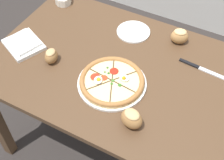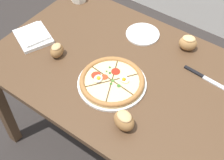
# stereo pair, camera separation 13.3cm
# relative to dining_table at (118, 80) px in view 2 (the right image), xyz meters

# --- Properties ---
(ground_plane) EXTENTS (12.00, 12.00, 0.00)m
(ground_plane) POSITION_rel_dining_table_xyz_m (0.00, 0.00, -0.66)
(ground_plane) COLOR #2D2826
(dining_table) EXTENTS (1.28, 0.88, 0.77)m
(dining_table) POSITION_rel_dining_table_xyz_m (0.00, 0.00, 0.00)
(dining_table) COLOR #513823
(dining_table) RESTS_ON ground_plane
(pizza) EXTENTS (0.34, 0.34, 0.05)m
(pizza) POSITION_rel_dining_table_xyz_m (0.04, -0.12, 0.13)
(pizza) COLOR white
(pizza) RESTS_ON dining_table
(napkin_folded) EXTENTS (0.25, 0.24, 0.04)m
(napkin_folded) POSITION_rel_dining_table_xyz_m (-0.50, -0.10, 0.12)
(napkin_folded) COLOR white
(napkin_folded) RESTS_ON dining_table
(bread_piece_near) EXTENTS (0.12, 0.10, 0.09)m
(bread_piece_near) POSITION_rel_dining_table_xyz_m (0.22, -0.28, 0.15)
(bread_piece_near) COLOR #A3703D
(bread_piece_near) RESTS_ON dining_table
(bread_piece_mid) EXTENTS (0.11, 0.10, 0.09)m
(bread_piece_mid) POSITION_rel_dining_table_xyz_m (0.22, 0.32, 0.15)
(bread_piece_mid) COLOR #B27F47
(bread_piece_mid) RESTS_ON dining_table
(bread_piece_far) EXTENTS (0.07, 0.09, 0.07)m
(bread_piece_far) POSITION_rel_dining_table_xyz_m (-0.30, -0.12, 0.15)
(bread_piece_far) COLOR olive
(bread_piece_far) RESTS_ON dining_table
(knife_main) EXTENTS (0.25, 0.04, 0.01)m
(knife_main) POSITION_rel_dining_table_xyz_m (0.40, 0.18, 0.11)
(knife_main) COLOR silver
(knife_main) RESTS_ON dining_table
(side_saucer) EXTENTS (0.19, 0.19, 0.01)m
(side_saucer) POSITION_rel_dining_table_xyz_m (-0.03, 0.28, 0.11)
(side_saucer) COLOR white
(side_saucer) RESTS_ON dining_table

